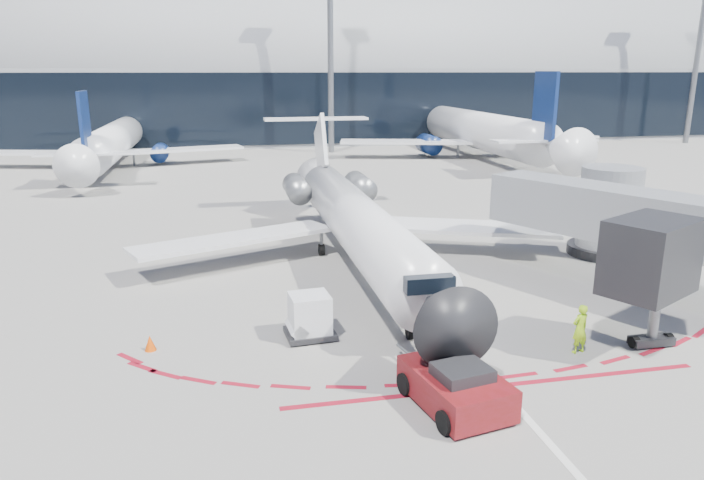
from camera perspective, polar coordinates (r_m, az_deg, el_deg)
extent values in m
plane|color=slate|center=(31.07, 4.33, -3.19)|extent=(260.00, 260.00, 0.00)
cube|color=silver|center=(32.90, 3.37, -2.11)|extent=(0.25, 40.00, 0.01)
cube|color=maroon|center=(21.13, 13.14, -12.77)|extent=(14.00, 0.25, 0.01)
cube|color=gray|center=(93.79, -6.83, 12.16)|extent=(150.00, 24.00, 10.00)
cylinder|color=gray|center=(93.67, -6.93, 15.21)|extent=(150.00, 24.00, 24.00)
cube|color=black|center=(81.81, -6.06, 11.76)|extent=(150.00, 0.20, 9.00)
cube|color=gray|center=(30.06, 23.69, 2.04)|extent=(8.22, 12.61, 2.30)
cube|color=black|center=(23.81, 25.51, -1.35)|extent=(3.86, 3.44, 2.60)
cylinder|color=slate|center=(25.30, 25.81, -6.20)|extent=(0.36, 0.36, 2.40)
cube|color=black|center=(25.65, 25.56, -8.24)|extent=(1.60, 0.60, 0.30)
cylinder|color=gray|center=(36.61, 22.31, 2.42)|extent=(3.20, 3.20, 4.80)
cylinder|color=black|center=(37.11, 21.98, -0.81)|extent=(4.00, 4.00, 0.50)
cylinder|color=slate|center=(77.50, -1.97, 17.19)|extent=(0.70, 0.70, 25.00)
cylinder|color=slate|center=(99.17, 28.97, 14.94)|extent=(0.70, 0.70, 25.00)
cylinder|color=silver|center=(31.60, 0.55, 1.57)|extent=(2.68, 21.86, 2.68)
cone|color=black|center=(20.27, 8.04, -6.49)|extent=(2.68, 2.78, 2.68)
cone|color=silver|center=(43.86, -3.00, 5.40)|extent=(2.68, 3.58, 2.68)
cube|color=black|center=(21.49, 6.67, -3.62)|extent=(1.69, 1.39, 0.55)
cube|color=silver|center=(32.58, -10.67, 0.10)|extent=(10.64, 6.31, 0.31)
cube|color=silver|center=(34.97, 9.93, 1.17)|extent=(10.64, 6.31, 0.31)
cube|color=silver|center=(42.54, -2.84, 8.35)|extent=(0.25, 4.66, 4.74)
cube|color=silver|center=(44.42, -3.30, 10.95)|extent=(7.15, 1.59, 0.16)
cylinder|color=slate|center=(39.67, -5.04, 4.69)|extent=(1.49, 3.38, 1.49)
cylinder|color=slate|center=(40.33, 0.74, 4.92)|extent=(1.49, 3.38, 1.49)
cylinder|color=black|center=(23.84, 5.27, -8.35)|extent=(0.22, 0.56, 0.56)
cylinder|color=black|center=(34.21, -2.78, -0.87)|extent=(0.30, 0.64, 0.64)
cylinder|color=black|center=(34.78, 2.07, -0.60)|extent=(0.30, 0.64, 0.64)
cylinder|color=slate|center=(23.73, 5.29, -7.75)|extent=(0.18, 0.18, 1.09)
cube|color=#5E0F0D|center=(19.50, 9.38, -13.09)|extent=(2.81, 3.83, 0.98)
cube|color=black|center=(18.96, 10.00, -11.77)|extent=(1.75, 1.57, 0.38)
cylinder|color=slate|center=(21.42, 5.90, -10.90)|extent=(0.65, 2.79, 0.11)
cylinder|color=black|center=(18.26, 8.55, -16.06)|extent=(0.43, 0.74, 0.70)
cylinder|color=black|center=(19.30, 13.98, -14.53)|extent=(0.43, 0.74, 0.70)
cylinder|color=black|center=(20.06, 4.92, -12.89)|extent=(0.43, 0.74, 0.70)
cylinder|color=black|center=(21.01, 10.03, -11.71)|extent=(0.43, 0.74, 0.70)
imported|color=#B3FA1A|center=(23.85, 20.02, -7.59)|extent=(0.74, 0.58, 1.81)
cube|color=black|center=(23.99, -3.83, -8.45)|extent=(1.93, 1.68, 0.20)
cube|color=silver|center=(23.68, -3.86, -6.65)|extent=(1.55, 1.47, 1.45)
cylinder|color=black|center=(23.37, -5.26, -9.35)|extent=(0.10, 0.19, 0.18)
cylinder|color=black|center=(23.65, -1.78, -8.98)|extent=(0.10, 0.19, 0.18)
cylinder|color=black|center=(24.42, -5.80, -8.24)|extent=(0.10, 0.19, 0.18)
cylinder|color=black|center=(24.70, -2.47, -7.90)|extent=(0.10, 0.19, 0.18)
cone|color=#E14804|center=(23.97, -17.88, -8.90)|extent=(0.41, 0.41, 0.57)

